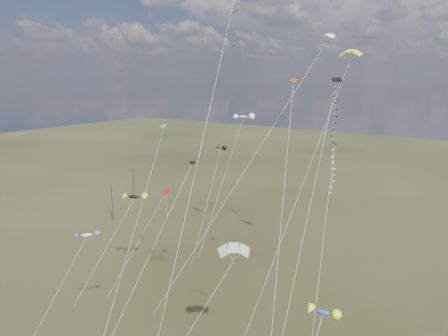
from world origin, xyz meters
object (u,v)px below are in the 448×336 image
Objects in this scene: diamond_black_high at (332,121)px; parafoil_yellow at (350,52)px; novelty_black_orange at (134,197)px; utility_pole_near at (112,202)px; utility_pole_far at (134,183)px.

parafoil_yellow is at bearing 98.63° from diamond_black_high.
utility_pole_near is at bearing 146.68° from novelty_black_orange.
utility_pole_near is 0.26× the size of diamond_black_high.
utility_pole_near and utility_pole_far have the same top height.
parafoil_yellow is (51.21, -2.46, 30.15)m from utility_pole_near.
utility_pole_near is 30.85m from novelty_black_orange.
utility_pole_far is at bearing 164.47° from parafoil_yellow.
parafoil_yellow is at bearing 27.11° from novelty_black_orange.
diamond_black_high is 12.49m from parafoil_yellow.
parafoil_yellow is 2.47× the size of novelty_black_orange.
utility_pole_far is 0.23× the size of parafoil_yellow.
parafoil_yellow is at bearing -2.75° from utility_pole_near.
utility_pole_near is 1.00× the size of utility_pole_far.
diamond_black_high is (52.65, -11.98, 22.22)m from utility_pole_near.
novelty_black_orange reaches higher than utility_pole_near.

